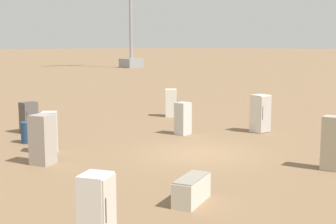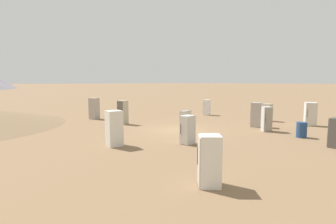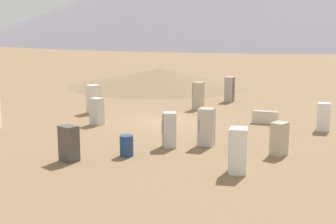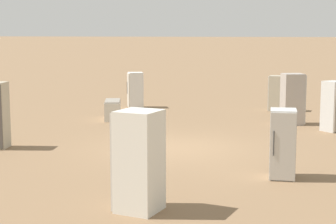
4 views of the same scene
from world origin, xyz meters
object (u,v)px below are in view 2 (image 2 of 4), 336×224
object	(u,v)px
discarded_fridge_6	(94,109)
discarded_fridge_9	(267,112)
discarded_fridge_0	(310,114)
discarded_fridge_2	(114,128)
discarded_fridge_7	(267,119)
discarded_fridge_3	(209,161)
discarded_fridge_5	(123,112)
discarded_fridge_8	(207,107)
discarded_fridge_11	(185,115)
discarded_fridge_4	(336,133)
discarded_fridge_1	(256,115)
discarded_fridge_10	(188,130)
rusty_barrel	(302,130)

from	to	relation	value
discarded_fridge_6	discarded_fridge_9	world-z (taller)	discarded_fridge_6
discarded_fridge_0	discarded_fridge_9	distance (m)	3.39
discarded_fridge_2	discarded_fridge_9	xyz separation A→B (m)	(14.23, -0.44, -0.19)
discarded_fridge_7	discarded_fridge_3	bearing A→B (deg)	59.98
discarded_fridge_5	discarded_fridge_8	world-z (taller)	discarded_fridge_5
discarded_fridge_8	discarded_fridge_9	xyz separation A→B (m)	(0.96, -5.99, -0.03)
discarded_fridge_6	discarded_fridge_7	world-z (taller)	discarded_fridge_6
discarded_fridge_11	discarded_fridge_4	bearing A→B (deg)	-29.21
discarded_fridge_0	discarded_fridge_5	world-z (taller)	discarded_fridge_5
discarded_fridge_4	discarded_fridge_2	bearing A→B (deg)	135.64
discarded_fridge_5	discarded_fridge_6	world-z (taller)	discarded_fridge_6
discarded_fridge_1	discarded_fridge_2	size ratio (longest dim) A/B	0.98
discarded_fridge_0	discarded_fridge_7	distance (m)	4.73
discarded_fridge_10	discarded_fridge_0	bearing A→B (deg)	-107.18
discarded_fridge_11	discarded_fridge_3	bearing A→B (deg)	-63.49
discarded_fridge_5	rusty_barrel	distance (m)	12.59
discarded_fridge_5	discarded_fridge_11	xyz separation A→B (m)	(5.98, -0.85, -0.57)
discarded_fridge_9	discarded_fridge_7	bearing A→B (deg)	-150.92
discarded_fridge_10	discarded_fridge_6	bearing A→B (deg)	-9.61
discarded_fridge_6	rusty_barrel	world-z (taller)	discarded_fridge_6
discarded_fridge_7	discarded_fridge_10	bearing A→B (deg)	32.77
discarded_fridge_7	discarded_fridge_8	world-z (taller)	discarded_fridge_7
discarded_fridge_8	discarded_fridge_1	bearing A→B (deg)	-138.46
discarded_fridge_3	discarded_fridge_4	size ratio (longest dim) A/B	1.10
discarded_fridge_10	discarded_fridge_11	distance (m)	9.84
discarded_fridge_2	discarded_fridge_10	world-z (taller)	discarded_fridge_2
discarded_fridge_5	discarded_fridge_11	world-z (taller)	discarded_fridge_5
discarded_fridge_4	discarded_fridge_6	xyz separation A→B (m)	(-5.10, 17.57, 0.19)
discarded_fridge_0	discarded_fridge_10	xyz separation A→B (m)	(-11.27, 1.67, -0.11)
discarded_fridge_4	discarded_fridge_11	xyz separation A→B (m)	(1.40, 12.56, -0.40)
discarded_fridge_2	discarded_fridge_9	bearing A→B (deg)	4.53
discarded_fridge_0	discarded_fridge_5	xyz separation A→B (m)	(-10.57, 9.74, 0.04)
discarded_fridge_8	discarded_fridge_10	bearing A→B (deg)	-172.40
discarded_fridge_0	rusty_barrel	xyz separation A→B (m)	(-4.87, -1.48, -0.42)
discarded_fridge_6	discarded_fridge_11	distance (m)	8.23
discarded_fridge_7	discarded_fridge_8	distance (m)	9.10
discarded_fridge_7	discarded_fridge_8	bearing A→B (deg)	-72.78
discarded_fridge_7	discarded_fridge_8	xyz separation A→B (m)	(3.41, 8.44, -0.06)
discarded_fridge_8	discarded_fridge_2	bearing A→B (deg)	172.88
discarded_fridge_3	discarded_fridge_7	distance (m)	10.77
discarded_fridge_7	discarded_fridge_2	bearing A→B (deg)	22.87
rusty_barrel	discarded_fridge_5	bearing A→B (deg)	116.94
discarded_fridge_0	discarded_fridge_5	bearing A→B (deg)	13.41
discarded_fridge_11	discarded_fridge_7	bearing A→B (deg)	-23.17
discarded_fridge_3	discarded_fridge_7	world-z (taller)	discarded_fridge_7
discarded_fridge_2	discarded_fridge_5	world-z (taller)	discarded_fridge_5
discarded_fridge_3	rusty_barrel	xyz separation A→B (m)	(9.84, 1.41, -0.37)
discarded_fridge_0	discarded_fridge_6	distance (m)	17.78
discarded_fridge_5	discarded_fridge_11	bearing A→B (deg)	-111.90
discarded_fridge_0	discarded_fridge_11	bearing A→B (deg)	-6.62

